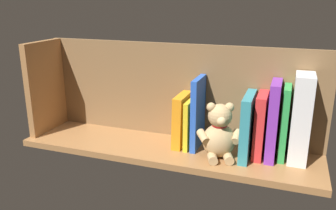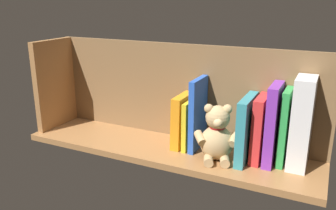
% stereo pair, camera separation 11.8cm
% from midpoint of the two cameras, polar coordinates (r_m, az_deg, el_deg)
% --- Properties ---
extents(ground_plane, '(1.04, 0.26, 0.02)m').
position_cam_midpoint_polar(ground_plane, '(1.24, -2.75, -7.25)').
color(ground_plane, '#9E6B3D').
extents(shelf_back_panel, '(1.04, 0.02, 0.35)m').
position_cam_midpoint_polar(shelf_back_panel, '(1.27, -1.01, 2.26)').
color(shelf_back_panel, brown).
rests_on(shelf_back_panel, ground_plane).
extents(shelf_side_divider, '(0.02, 0.20, 0.35)m').
position_cam_midpoint_polar(shelf_side_divider, '(1.43, -21.66, 2.78)').
color(shelf_side_divider, '#9E6B3D').
rests_on(shelf_side_divider, ground_plane).
extents(dictionary_thick_white, '(0.06, 0.12, 0.28)m').
position_cam_midpoint_polar(dictionary_thick_white, '(1.14, 18.22, -2.19)').
color(dictionary_thick_white, silver).
rests_on(dictionary_thick_white, ground_plane).
extents(book_0, '(0.02, 0.11, 0.24)m').
position_cam_midpoint_polar(book_0, '(1.15, 15.79, -2.88)').
color(book_0, green).
rests_on(book_0, ground_plane).
extents(book_1, '(0.03, 0.13, 0.25)m').
position_cam_midpoint_polar(book_1, '(1.14, 14.07, -2.55)').
color(book_1, purple).
rests_on(book_1, ground_plane).
extents(book_2, '(0.03, 0.13, 0.21)m').
position_cam_midpoint_polar(book_2, '(1.15, 12.08, -3.33)').
color(book_2, red).
rests_on(book_2, ground_plane).
extents(book_3, '(0.03, 0.17, 0.21)m').
position_cam_midpoint_polar(book_3, '(1.14, 10.03, -3.47)').
color(book_3, teal).
rests_on(book_3, ground_plane).
extents(teddy_bear, '(0.14, 0.14, 0.18)m').
position_cam_midpoint_polar(teddy_bear, '(1.13, 5.45, -4.75)').
color(teddy_bear, tan).
rests_on(teddy_bear, ground_plane).
extents(book_4, '(0.02, 0.13, 0.25)m').
position_cam_midpoint_polar(book_4, '(1.18, 2.11, -1.38)').
color(book_4, blue).
rests_on(book_4, ground_plane).
extents(book_5, '(0.02, 0.13, 0.17)m').
position_cam_midpoint_polar(book_5, '(1.21, 0.92, -2.99)').
color(book_5, yellow).
rests_on(book_5, ground_plane).
extents(book_6, '(0.04, 0.13, 0.18)m').
position_cam_midpoint_polar(book_6, '(1.21, -0.52, -2.52)').
color(book_6, orange).
rests_on(book_6, ground_plane).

